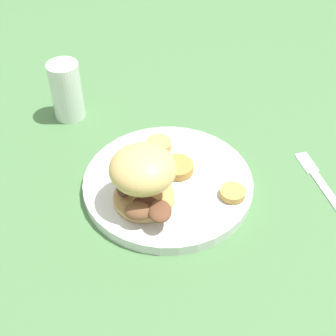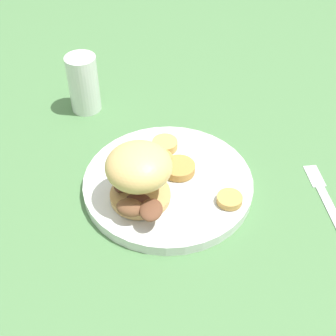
{
  "view_description": "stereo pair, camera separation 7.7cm",
  "coord_description": "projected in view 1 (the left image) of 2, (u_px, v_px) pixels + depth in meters",
  "views": [
    {
      "loc": [
        0.44,
        0.35,
        0.57
      ],
      "look_at": [
        0.0,
        0.0,
        0.05
      ],
      "focal_mm": 50.0,
      "sensor_mm": 36.0,
      "label": 1
    },
    {
      "loc": [
        0.39,
        0.4,
        0.57
      ],
      "look_at": [
        0.0,
        0.0,
        0.05
      ],
      "focal_mm": 50.0,
      "sensor_mm": 36.0,
      "label": 2
    }
  ],
  "objects": [
    {
      "name": "ground_plane",
      "position": [
        168.0,
        187.0,
        0.8
      ],
      "size": [
        4.0,
        4.0,
        0.0
      ],
      "primitive_type": "plane",
      "color": "#4C7A47"
    },
    {
      "name": "dinner_plate",
      "position": [
        168.0,
        183.0,
        0.79
      ],
      "size": [
        0.29,
        0.29,
        0.02
      ],
      "color": "silver",
      "rests_on": "ground_plane"
    },
    {
      "name": "drinking_glass",
      "position": [
        66.0,
        91.0,
        0.91
      ],
      "size": [
        0.06,
        0.06,
        0.12
      ],
      "color": "silver",
      "rests_on": "ground_plane"
    },
    {
      "name": "potato_round_0",
      "position": [
        159.0,
        160.0,
        0.81
      ],
      "size": [
        0.04,
        0.04,
        0.02
      ],
      "primitive_type": "cylinder",
      "color": "#BC8942",
      "rests_on": "dinner_plate"
    },
    {
      "name": "potato_round_1",
      "position": [
        159.0,
        145.0,
        0.84
      ],
      "size": [
        0.05,
        0.05,
        0.01
      ],
      "primitive_type": "cylinder",
      "color": "tan",
      "rests_on": "dinner_plate"
    },
    {
      "name": "potato_round_3",
      "position": [
        180.0,
        168.0,
        0.8
      ],
      "size": [
        0.05,
        0.05,
        0.01
      ],
      "primitive_type": "cylinder",
      "color": "#BC8942",
      "rests_on": "dinner_plate"
    },
    {
      "name": "sandwich",
      "position": [
        145.0,
        177.0,
        0.71
      ],
      "size": [
        0.12,
        0.14,
        0.1
      ],
      "color": "tan",
      "rests_on": "dinner_plate"
    },
    {
      "name": "potato_round_2",
      "position": [
        233.0,
        193.0,
        0.76
      ],
      "size": [
        0.04,
        0.04,
        0.01
      ],
      "primitive_type": "cylinder",
      "color": "tan",
      "rests_on": "dinner_plate"
    },
    {
      "name": "fork",
      "position": [
        322.0,
        183.0,
        0.81
      ],
      "size": [
        0.12,
        0.15,
        0.0
      ],
      "color": "silver",
      "rests_on": "ground_plane"
    }
  ]
}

